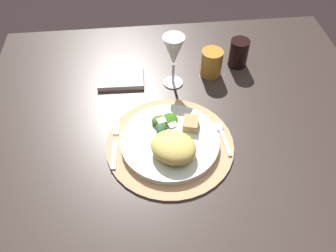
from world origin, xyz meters
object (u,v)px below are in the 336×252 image
Objects in this scene: dining_table at (183,167)px; napkin at (121,78)px; wine_glass at (174,53)px; dark_tumbler at (239,53)px; amber_tumbler at (211,63)px; fork at (115,147)px; spoon at (222,133)px; dinner_plate at (170,142)px.

napkin is at bearing 124.65° from dining_table.
wine_glass is (0.16, -0.03, 0.11)m from napkin.
wine_glass reaches higher than dark_tumbler.
napkin is 0.20m from wine_glass.
wine_glass is 0.24m from dark_tumbler.
napkin is 1.62× the size of amber_tumbler.
wine_glass reaches higher than dining_table.
spoon is (0.29, 0.02, 0.00)m from fork.
napkin is at bearing 168.96° from wine_glass.
amber_tumbler is at bearing 41.91° from fork.
dinner_plate is at bearing -128.99° from dark_tumbler.
fork is (-0.14, 0.00, -0.01)m from dinner_plate.
dark_tumbler is at bearing 51.01° from dinner_plate.
dinner_plate is 0.14m from fork.
fork is at bearing -94.03° from napkin.
spoon is 0.37m from napkin.
fork is 1.82× the size of amber_tumbler.
dining_table is at bearing -115.24° from amber_tumbler.
dark_tumbler reaches higher than napkin.
napkin reaches higher than spoon.
spoon is 0.26m from amber_tumbler.
dark_tumbler is at bearing 53.42° from dining_table.
amber_tumbler reaches higher than napkin.
fork is 1.12× the size of napkin.
fork is at bearing -126.75° from wine_glass.
dark_tumbler is at bearing 22.33° from amber_tumbler.
spoon is 0.72× the size of wine_glass.
amber_tumbler is (0.28, -0.00, 0.04)m from napkin.
dark_tumbler is (0.22, 0.07, -0.07)m from wine_glass.
wine_glass is 0.15m from amber_tumbler.
wine_glass reaches higher than spoon.
dining_table is 0.25m from fork.
spoon is 0.32m from dark_tumbler.
dining_table is at bearing -55.35° from napkin.
spoon is (0.14, 0.02, -0.01)m from dinner_plate.
fork is at bearing -171.54° from dining_table.
dining_table is at bearing 8.46° from fork.
dinner_plate is at bearing -171.71° from spoon.
wine_glass is (-0.11, 0.22, 0.11)m from spoon.
spoon is at bearing -6.11° from dining_table.
wine_glass is 1.93× the size of amber_tumbler.
spoon is 1.38× the size of amber_tumbler.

